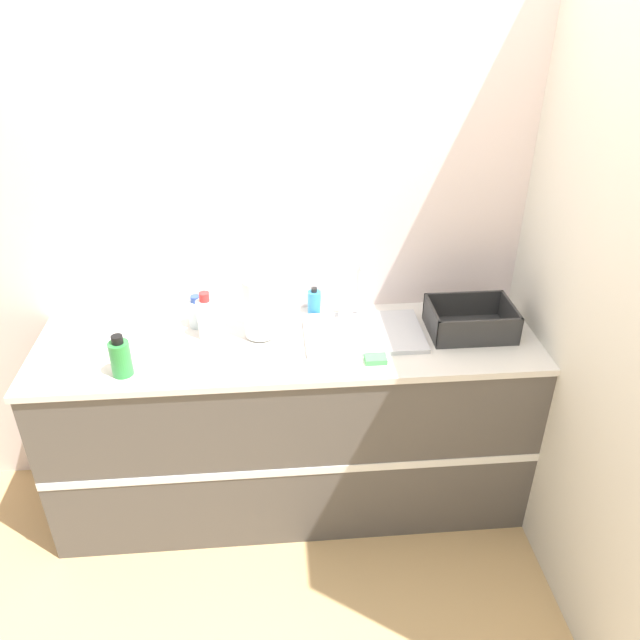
{
  "coord_description": "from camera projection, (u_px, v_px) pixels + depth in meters",
  "views": [
    {
      "loc": [
        -0.06,
        -2.01,
        2.4
      ],
      "look_at": [
        0.13,
        0.27,
        1.05
      ],
      "focal_mm": 35.0,
      "sensor_mm": 36.0,
      "label": 1
    }
  ],
  "objects": [
    {
      "name": "ground_plane",
      "position": [
        297.0,
        542.0,
        2.94
      ],
      "size": [
        12.0,
        12.0,
        0.0
      ],
      "primitive_type": "plane",
      "color": "tan"
    },
    {
      "name": "wall_back",
      "position": [
        284.0,
        235.0,
        2.83
      ],
      "size": [
        4.59,
        0.06,
        2.6
      ],
      "color": "silver",
      "rests_on": "ground_plane"
    },
    {
      "name": "wall_right",
      "position": [
        553.0,
        256.0,
        2.63
      ],
      "size": [
        0.06,
        2.6,
        2.6
      ],
      "color": "beige",
      "rests_on": "ground_plane"
    },
    {
      "name": "counter_cabinet",
      "position": [
        292.0,
        424.0,
        2.97
      ],
      "size": [
        2.21,
        0.63,
        0.93
      ],
      "color": "#514C47",
      "rests_on": "ground_plane"
    },
    {
      "name": "sink",
      "position": [
        363.0,
        330.0,
        2.77
      ],
      "size": [
        0.53,
        0.35,
        0.29
      ],
      "color": "silver",
      "rests_on": "counter_cabinet"
    },
    {
      "name": "paper_towel_roll",
      "position": [
        259.0,
        308.0,
        2.7
      ],
      "size": [
        0.14,
        0.14,
        0.28
      ],
      "color": "#4C4C51",
      "rests_on": "counter_cabinet"
    },
    {
      "name": "dish_rack",
      "position": [
        470.0,
        323.0,
        2.78
      ],
      "size": [
        0.37,
        0.27,
        0.13
      ],
      "color": "#2D2D2D",
      "rests_on": "counter_cabinet"
    },
    {
      "name": "bottle_clear",
      "position": [
        197.0,
        313.0,
        2.81
      ],
      "size": [
        0.08,
        0.08,
        0.15
      ],
      "color": "silver",
      "rests_on": "counter_cabinet"
    },
    {
      "name": "bottle_green",
      "position": [
        121.0,
        358.0,
        2.48
      ],
      "size": [
        0.08,
        0.08,
        0.18
      ],
      "color": "#2D8C3D",
      "rests_on": "counter_cabinet"
    },
    {
      "name": "bottle_white_spray",
      "position": [
        206.0,
        318.0,
        2.72
      ],
      "size": [
        0.08,
        0.08,
        0.22
      ],
      "color": "white",
      "rests_on": "counter_cabinet"
    },
    {
      "name": "soap_dispenser",
      "position": [
        314.0,
        302.0,
        2.92
      ],
      "size": [
        0.06,
        0.06,
        0.13
      ],
      "color": "#338CCC",
      "rests_on": "counter_cabinet"
    },
    {
      "name": "sponge",
      "position": [
        376.0,
        359.0,
        2.59
      ],
      "size": [
        0.09,
        0.06,
        0.02
      ],
      "color": "#4CB259",
      "rests_on": "counter_cabinet"
    }
  ]
}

